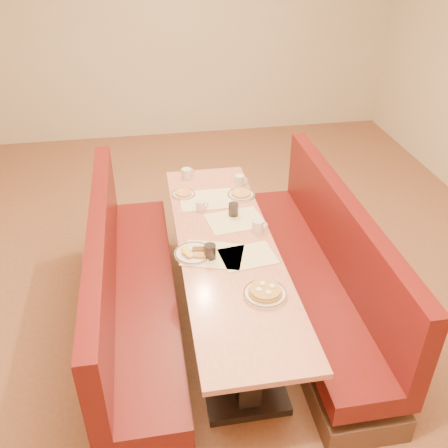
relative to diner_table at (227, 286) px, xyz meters
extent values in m
plane|color=#9E6647|center=(0.00, 0.00, -0.37)|extent=(8.00, 8.00, 0.00)
cube|color=beige|center=(0.00, 4.00, 1.03)|extent=(6.00, 0.04, 2.80)
cube|color=black|center=(0.00, 0.00, -0.34)|extent=(0.55, 1.88, 0.06)
cube|color=black|center=(0.00, 0.00, -0.02)|extent=(0.15, 1.75, 0.71)
cube|color=tan|center=(0.00, 0.00, 0.36)|extent=(0.70, 2.50, 0.04)
cube|color=#4C3326|center=(-0.68, 0.00, -0.27)|extent=(0.55, 2.50, 0.20)
cube|color=#590F11|center=(-0.68, 0.00, 0.00)|extent=(0.55, 2.50, 0.16)
cube|color=#590F11|center=(-0.89, 0.00, 0.38)|extent=(0.12, 2.50, 0.60)
cube|color=#4C3326|center=(0.68, 0.00, -0.27)|extent=(0.55, 2.50, 0.20)
cube|color=#590F11|center=(0.68, 0.00, 0.00)|extent=(0.55, 2.50, 0.16)
cube|color=#590F11|center=(0.89, 0.00, 0.38)|extent=(0.12, 2.50, 0.60)
cube|color=beige|center=(-0.12, -0.09, 0.38)|extent=(0.50, 0.43, 0.00)
cube|color=beige|center=(0.12, -0.16, 0.38)|extent=(0.41, 0.33, 0.00)
cube|color=beige|center=(-0.05, 0.68, 0.38)|extent=(0.45, 0.34, 0.00)
cube|color=beige|center=(0.12, 0.32, 0.38)|extent=(0.47, 0.38, 0.00)
cylinder|color=beige|center=(0.14, -0.58, 0.38)|extent=(0.29, 0.29, 0.02)
torus|color=brown|center=(0.14, -0.58, 0.39)|extent=(0.28, 0.28, 0.01)
cylinder|color=#B07B3F|center=(0.14, -0.58, 0.40)|extent=(0.22, 0.22, 0.02)
cylinder|color=#B07B3F|center=(0.14, -0.58, 0.42)|extent=(0.20, 0.20, 0.02)
cylinder|color=#F6EDA0|center=(0.19, -0.57, 0.44)|extent=(0.04, 0.04, 0.01)
cylinder|color=#F6EDA0|center=(0.13, -0.53, 0.44)|extent=(0.04, 0.04, 0.01)
cylinder|color=#F6EDA0|center=(0.10, -0.58, 0.44)|extent=(0.04, 0.04, 0.01)
cylinder|color=#F6EDA0|center=(0.15, -0.62, 0.44)|extent=(0.04, 0.04, 0.01)
cylinder|color=beige|center=(-0.25, -0.07, 0.38)|extent=(0.27, 0.27, 0.02)
torus|color=brown|center=(-0.25, -0.07, 0.39)|extent=(0.27, 0.27, 0.01)
ellipsoid|color=yellow|center=(-0.31, -0.07, 0.41)|extent=(0.07, 0.07, 0.04)
ellipsoid|color=yellow|center=(-0.29, -0.11, 0.41)|extent=(0.06, 0.06, 0.03)
ellipsoid|color=yellow|center=(-0.31, -0.03, 0.41)|extent=(0.05, 0.05, 0.03)
cylinder|color=brown|center=(-0.21, -0.06, 0.41)|extent=(0.10, 0.03, 0.02)
cylinder|color=brown|center=(-0.21, -0.03, 0.41)|extent=(0.10, 0.03, 0.02)
cube|color=#D58342|center=(-0.21, -0.12, 0.40)|extent=(0.10, 0.08, 0.02)
cylinder|color=beige|center=(0.24, 0.70, 0.38)|extent=(0.23, 0.23, 0.02)
torus|color=brown|center=(0.24, 0.70, 0.39)|extent=(0.23, 0.23, 0.01)
cylinder|color=#E5AF50|center=(0.24, 0.70, 0.40)|extent=(0.16, 0.16, 0.02)
ellipsoid|color=yellow|center=(0.21, 0.72, 0.41)|extent=(0.05, 0.05, 0.02)
cylinder|color=beige|center=(-0.24, 0.80, 0.38)|extent=(0.20, 0.20, 0.02)
torus|color=brown|center=(-0.24, 0.80, 0.39)|extent=(0.20, 0.20, 0.01)
cylinder|color=#E5AF50|center=(-0.24, 0.80, 0.40)|extent=(0.14, 0.14, 0.02)
ellipsoid|color=yellow|center=(-0.26, 0.81, 0.41)|extent=(0.04, 0.04, 0.02)
cylinder|color=beige|center=(0.26, 0.15, 0.42)|extent=(0.09, 0.09, 0.09)
torus|color=beige|center=(0.31, 0.15, 0.42)|extent=(0.07, 0.02, 0.07)
cylinder|color=black|center=(0.26, 0.15, 0.46)|extent=(0.07, 0.07, 0.01)
cylinder|color=beige|center=(-0.12, 0.54, 0.41)|extent=(0.07, 0.07, 0.08)
torus|color=beige|center=(-0.08, 0.54, 0.41)|extent=(0.06, 0.02, 0.06)
cylinder|color=black|center=(-0.12, 0.54, 0.45)|extent=(0.06, 0.06, 0.01)
cylinder|color=beige|center=(0.27, 0.90, 0.42)|extent=(0.08, 0.08, 0.09)
torus|color=beige|center=(0.31, 0.89, 0.42)|extent=(0.06, 0.04, 0.06)
cylinder|color=black|center=(0.27, 0.90, 0.46)|extent=(0.07, 0.07, 0.01)
cylinder|color=beige|center=(-0.18, 1.10, 0.42)|extent=(0.09, 0.09, 0.09)
torus|color=beige|center=(-0.13, 1.12, 0.42)|extent=(0.07, 0.04, 0.07)
cylinder|color=black|center=(-0.18, 1.10, 0.46)|extent=(0.07, 0.07, 0.01)
cylinder|color=black|center=(-0.14, -0.13, 0.43)|extent=(0.08, 0.08, 0.11)
cylinder|color=silver|center=(-0.14, -0.13, 0.43)|extent=(0.08, 0.08, 0.11)
cylinder|color=black|center=(0.12, 0.40, 0.43)|extent=(0.07, 0.07, 0.11)
cylinder|color=silver|center=(0.12, 0.40, 0.43)|extent=(0.08, 0.08, 0.11)
camera|label=1|loc=(-0.52, -2.91, 2.46)|focal=40.00mm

